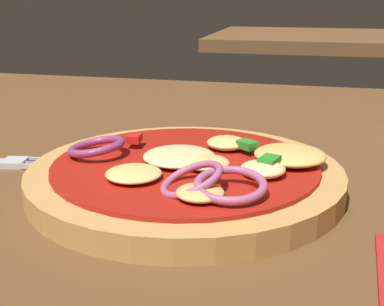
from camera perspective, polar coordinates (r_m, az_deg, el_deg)
dining_table at (r=0.41m, az=-5.10°, el=-4.82°), size 1.31×0.84×0.04m
pizza at (r=0.37m, az=-0.43°, el=-2.34°), size 0.22×0.22×0.04m
background_table at (r=1.74m, az=12.86°, el=12.14°), size 0.61×0.55×0.04m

